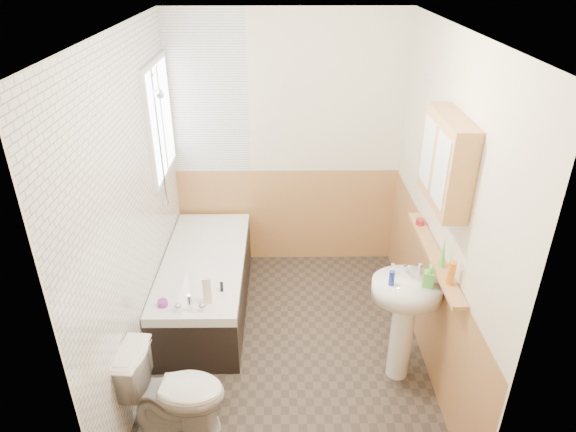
{
  "coord_description": "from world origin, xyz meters",
  "views": [
    {
      "loc": [
        -0.04,
        -3.26,
        2.95
      ],
      "look_at": [
        0.0,
        0.15,
        1.15
      ],
      "focal_mm": 32.0,
      "sensor_mm": 36.0,
      "label": 1
    }
  ],
  "objects_px": {
    "toilet": "(175,392)",
    "sink": "(405,309)",
    "pine_shelf": "(434,254)",
    "bathtub": "(206,283)",
    "medicine_cabinet": "(446,161)"
  },
  "relations": [
    {
      "from": "bathtub",
      "to": "sink",
      "type": "relative_size",
      "value": 1.68
    },
    {
      "from": "bathtub",
      "to": "pine_shelf",
      "type": "distance_m",
      "value": 2.02
    },
    {
      "from": "bathtub",
      "to": "toilet",
      "type": "height_order",
      "value": "bathtub"
    },
    {
      "from": "pine_shelf",
      "to": "sink",
      "type": "bearing_deg",
      "value": -144.12
    },
    {
      "from": "toilet",
      "to": "sink",
      "type": "distance_m",
      "value": 1.7
    },
    {
      "from": "bathtub",
      "to": "toilet",
      "type": "relative_size",
      "value": 2.42
    },
    {
      "from": "bathtub",
      "to": "toilet",
      "type": "distance_m",
      "value": 1.31
    },
    {
      "from": "bathtub",
      "to": "medicine_cabinet",
      "type": "relative_size",
      "value": 2.5
    },
    {
      "from": "bathtub",
      "to": "pine_shelf",
      "type": "relative_size",
      "value": 1.32
    },
    {
      "from": "sink",
      "to": "medicine_cabinet",
      "type": "xyz_separation_m",
      "value": [
        0.17,
        0.11,
        1.11
      ]
    },
    {
      "from": "sink",
      "to": "medicine_cabinet",
      "type": "bearing_deg",
      "value": 21.69
    },
    {
      "from": "toilet",
      "to": "pine_shelf",
      "type": "height_order",
      "value": "pine_shelf"
    },
    {
      "from": "bathtub",
      "to": "medicine_cabinet",
      "type": "xyz_separation_m",
      "value": [
        1.74,
        -0.71,
        1.44
      ]
    },
    {
      "from": "pine_shelf",
      "to": "medicine_cabinet",
      "type": "xyz_separation_m",
      "value": [
        -0.03,
        -0.04,
        0.73
      ]
    },
    {
      "from": "toilet",
      "to": "sink",
      "type": "xyz_separation_m",
      "value": [
        1.6,
        0.49,
        0.29
      ]
    }
  ]
}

